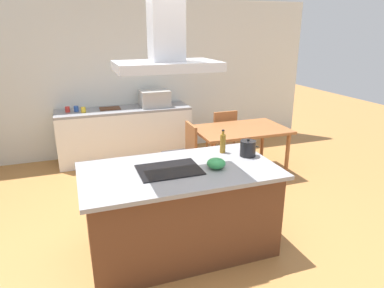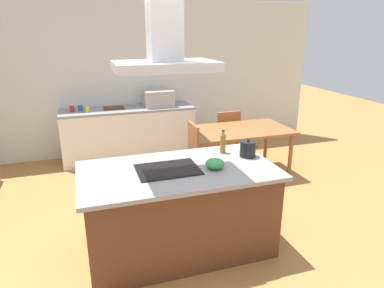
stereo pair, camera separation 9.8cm
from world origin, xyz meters
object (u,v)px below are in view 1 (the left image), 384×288
at_px(coffee_mug_yellow, 83,110).
at_px(range_hood, 166,41).
at_px(chair_facing_back_wall, 222,132).
at_px(chair_at_left_end, 184,150).
at_px(mixing_bowl, 216,163).
at_px(coffee_mug_blue, 76,109).
at_px(cutting_board, 110,108).
at_px(countertop_microwave, 155,98).
at_px(dining_table, 241,134).
at_px(tea_kettle, 248,148).
at_px(olive_oil_bottle, 223,143).
at_px(coffee_mug_red, 67,109).
at_px(cooktop, 169,170).

distance_m(coffee_mug_yellow, range_hood, 3.10).
xyz_separation_m(chair_facing_back_wall, chair_at_left_end, (-0.92, -0.67, 0.00)).
height_order(mixing_bowl, coffee_mug_blue, mixing_bowl).
bearing_deg(cutting_board, chair_facing_back_wall, -21.22).
relative_size(countertop_microwave, coffee_mug_yellow, 5.56).
xyz_separation_m(dining_table, chair_at_left_end, (-0.92, -0.00, -0.16)).
bearing_deg(chair_facing_back_wall, coffee_mug_yellow, 165.71).
height_order(tea_kettle, coffee_mug_blue, tea_kettle).
xyz_separation_m(countertop_microwave, chair_facing_back_wall, (1.02, -0.65, -0.53)).
distance_m(olive_oil_bottle, coffee_mug_blue, 3.01).
xyz_separation_m(coffee_mug_blue, coffee_mug_yellow, (0.11, -0.12, 0.00)).
xyz_separation_m(coffee_mug_yellow, range_hood, (0.65, -2.80, 1.16)).
bearing_deg(coffee_mug_red, coffee_mug_blue, 0.91).
bearing_deg(dining_table, cutting_board, 142.83).
xyz_separation_m(chair_facing_back_wall, range_hood, (-1.59, -2.23, 1.59)).
bearing_deg(tea_kettle, chair_facing_back_wall, 72.24).
relative_size(cooktop, tea_kettle, 2.73).
height_order(countertop_microwave, coffee_mug_red, countertop_microwave).
distance_m(dining_table, range_hood, 2.65).
distance_m(mixing_bowl, coffee_mug_blue, 3.26).
xyz_separation_m(coffee_mug_red, cutting_board, (0.68, 0.01, -0.04)).
bearing_deg(coffee_mug_red, olive_oil_bottle, -58.93).
xyz_separation_m(cooktop, coffee_mug_red, (-0.89, 2.92, 0.04)).
bearing_deg(cooktop, countertop_microwave, 78.88).
height_order(cooktop, mixing_bowl, mixing_bowl).
relative_size(tea_kettle, countertop_microwave, 0.44).
distance_m(cooktop, range_hood, 1.20).
distance_m(olive_oil_bottle, mixing_bowl, 0.47).
bearing_deg(cooktop, cutting_board, 94.08).
bearing_deg(countertop_microwave, cooktop, -101.12).
xyz_separation_m(countertop_microwave, dining_table, (1.02, -1.31, -0.37)).
bearing_deg(chair_facing_back_wall, mixing_bowl, -116.02).
distance_m(tea_kettle, olive_oil_bottle, 0.28).
bearing_deg(chair_at_left_end, mixing_bowl, -97.68).
bearing_deg(coffee_mug_blue, cutting_board, 0.62).
bearing_deg(coffee_mug_blue, mixing_bowl, -68.35).
xyz_separation_m(olive_oil_bottle, dining_table, (0.89, 1.28, -0.34)).
height_order(cooktop, chair_at_left_end, cooktop).
relative_size(coffee_mug_blue, chair_facing_back_wall, 0.10).
relative_size(dining_table, range_hood, 1.56).
bearing_deg(chair_facing_back_wall, dining_table, -90.00).
xyz_separation_m(cooktop, coffee_mug_yellow, (-0.65, 2.80, 0.04)).
relative_size(coffee_mug_blue, dining_table, 0.06).
bearing_deg(cutting_board, mixing_bowl, -77.78).
height_order(tea_kettle, range_hood, range_hood).
height_order(cutting_board, dining_table, cutting_board).
xyz_separation_m(cutting_board, range_hood, (0.21, -2.93, 1.19)).
bearing_deg(coffee_mug_red, tea_kettle, -57.51).
relative_size(cooktop, coffee_mug_red, 6.67).
xyz_separation_m(coffee_mug_yellow, cutting_board, (0.44, 0.13, -0.04)).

